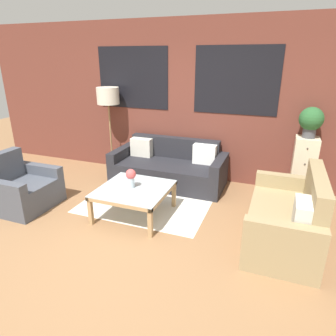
{
  "coord_description": "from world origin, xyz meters",
  "views": [
    {
      "loc": [
        1.71,
        -2.79,
        2.17
      ],
      "look_at": [
        0.17,
        1.28,
        0.55
      ],
      "focal_mm": 32.0,
      "sensor_mm": 36.0,
      "label": 1
    }
  ],
  "objects": [
    {
      "name": "flower_vase",
      "position": [
        -0.15,
        0.67,
        0.59
      ],
      "size": [
        0.14,
        0.14,
        0.27
      ],
      "color": "#ADBCC6",
      "rests_on": "coffee_table"
    },
    {
      "name": "armchair_corner",
      "position": [
        -1.83,
        0.3,
        0.28
      ],
      "size": [
        0.8,
        0.87,
        0.84
      ],
      "color": "#474C56",
      "rests_on": "ground_plane"
    },
    {
      "name": "settee_vintage",
      "position": [
        1.94,
        0.72,
        0.31
      ],
      "size": [
        0.8,
        1.54,
        0.92
      ],
      "color": "#99845B",
      "rests_on": "ground_plane"
    },
    {
      "name": "drawer_cabinet",
      "position": [
        2.15,
        2.18,
        0.5
      ],
      "size": [
        0.35,
        0.37,
        1.0
      ],
      "color": "beige",
      "rests_on": "ground_plane"
    },
    {
      "name": "wall_back_brick",
      "position": [
        0.0,
        2.44,
        1.41
      ],
      "size": [
        8.4,
        0.09,
        2.8
      ],
      "color": "brown",
      "rests_on": "ground_plane"
    },
    {
      "name": "coffee_table",
      "position": [
        -0.11,
        0.66,
        0.37
      ],
      "size": [
        0.96,
        0.96,
        0.43
      ],
      "color": "silver",
      "rests_on": "ground_plane"
    },
    {
      "name": "floor_lamp",
      "position": [
        -1.34,
        2.13,
        1.43
      ],
      "size": [
        0.42,
        0.42,
        1.64
      ],
      "color": "olive",
      "rests_on": "ground_plane"
    },
    {
      "name": "couch_dark",
      "position": [
        -0.06,
        1.95,
        0.28
      ],
      "size": [
        2.0,
        0.88,
        0.78
      ],
      "color": "#232328",
      "rests_on": "ground_plane"
    },
    {
      "name": "potted_plant",
      "position": [
        2.15,
        2.18,
        1.27
      ],
      "size": [
        0.36,
        0.36,
        0.47
      ],
      "color": "#47474C",
      "rests_on": "drawer_cabinet"
    },
    {
      "name": "ground_plane",
      "position": [
        0.0,
        0.0,
        0.0
      ],
      "size": [
        16.0,
        16.0,
        0.0
      ],
      "primitive_type": "plane",
      "color": "#8E6642"
    },
    {
      "name": "rug",
      "position": [
        -0.11,
        1.23,
        0.0
      ],
      "size": [
        1.94,
        1.73,
        0.0
      ],
      "color": "silver",
      "rests_on": "ground_plane"
    }
  ]
}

